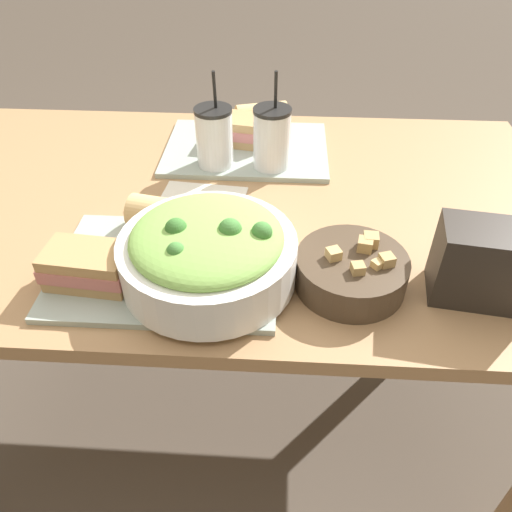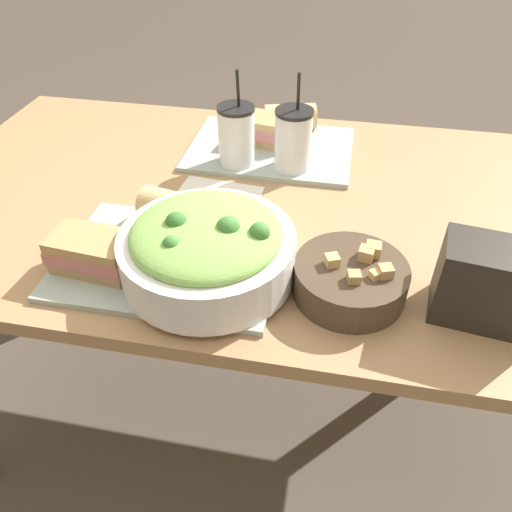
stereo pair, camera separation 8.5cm
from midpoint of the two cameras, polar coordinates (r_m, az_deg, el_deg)
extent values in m
plane|color=#4C4238|center=(1.62, 0.65, -16.60)|extent=(12.00, 12.00, 0.00)
cube|color=#A37A51|center=(1.08, 0.94, 5.98)|extent=(1.44, 0.85, 0.03)
cylinder|color=#A37A51|center=(1.79, -18.28, 4.12)|extent=(0.06, 0.06, 0.74)
cylinder|color=#A37A51|center=(1.67, 26.04, -1.08)|extent=(0.06, 0.06, 0.74)
cube|color=#99A89E|center=(0.90, -7.14, -0.60)|extent=(0.39, 0.29, 0.01)
cube|color=#99A89E|center=(1.25, 3.66, 12.06)|extent=(0.39, 0.29, 0.01)
cylinder|color=white|center=(0.84, -2.65, 0.03)|extent=(0.30, 0.30, 0.08)
ellipsoid|color=#7FB251|center=(0.81, -2.74, 2.47)|extent=(0.25, 0.25, 0.06)
sphere|color=#38702D|center=(0.80, -6.12, 3.66)|extent=(0.04, 0.04, 0.04)
sphere|color=#427F38|center=(0.78, 3.52, 2.59)|extent=(0.03, 0.03, 0.03)
sphere|color=#427F38|center=(0.76, -6.50, 1.19)|extent=(0.03, 0.03, 0.03)
sphere|color=#427F38|center=(0.79, -0.11, 3.11)|extent=(0.04, 0.04, 0.04)
cube|color=beige|center=(0.80, -4.35, 2.55)|extent=(0.06, 0.07, 0.01)
cube|color=beige|center=(0.84, -3.00, 4.51)|extent=(0.04, 0.05, 0.01)
cylinder|color=#473828|center=(0.85, 13.53, -2.80)|extent=(0.19, 0.19, 0.06)
cylinder|color=brown|center=(0.83, 13.76, -1.64)|extent=(0.17, 0.17, 0.01)
cube|color=tan|center=(0.80, 14.15, -2.57)|extent=(0.02, 0.02, 0.02)
cube|color=tan|center=(0.82, 17.48, -1.89)|extent=(0.03, 0.03, 0.02)
cube|color=tan|center=(0.82, 11.64, -0.71)|extent=(0.03, 0.03, 0.02)
cube|color=tan|center=(0.81, 16.41, -2.26)|extent=(0.02, 0.02, 0.02)
cube|color=tan|center=(0.85, 16.04, 0.52)|extent=(0.03, 0.03, 0.02)
cube|color=tan|center=(0.84, 15.34, 0.05)|extent=(0.03, 0.03, 0.02)
cube|color=tan|center=(0.90, -15.34, -0.74)|extent=(0.14, 0.10, 0.02)
cube|color=#C1706B|center=(0.89, -15.58, 0.34)|extent=(0.15, 0.10, 0.02)
cube|color=tan|center=(0.87, -15.83, 1.45)|extent=(0.14, 0.10, 0.02)
cylinder|color=tan|center=(0.96, -6.69, 5.28)|extent=(0.15, 0.09, 0.07)
cylinder|color=beige|center=(0.94, -3.12, 4.43)|extent=(0.02, 0.06, 0.06)
cube|color=tan|center=(1.27, 2.92, 13.32)|extent=(0.14, 0.10, 0.02)
cube|color=#C1706B|center=(1.26, 2.96, 14.21)|extent=(0.14, 0.11, 0.02)
cube|color=tan|center=(1.25, 2.99, 15.12)|extent=(0.14, 0.10, 0.02)
cylinder|color=tan|center=(1.33, 5.80, 15.46)|extent=(0.14, 0.10, 0.07)
cylinder|color=beige|center=(1.34, 8.51, 15.48)|extent=(0.02, 0.06, 0.06)
cylinder|color=silver|center=(1.15, -0.09, 13.39)|extent=(0.08, 0.08, 0.13)
cylinder|color=black|center=(1.15, -0.09, 13.07)|extent=(0.07, 0.07, 0.10)
cylinder|color=black|center=(1.12, -0.09, 16.46)|extent=(0.08, 0.08, 0.01)
cylinder|color=black|center=(1.11, 0.24, 18.39)|extent=(0.01, 0.02, 0.09)
cylinder|color=silver|center=(1.14, 6.44, 12.83)|extent=(0.08, 0.08, 0.13)
cylinder|color=maroon|center=(1.14, 6.41, 12.49)|extent=(0.07, 0.07, 0.11)
cylinder|color=black|center=(1.11, 6.71, 15.99)|extent=(0.08, 0.08, 0.01)
cylinder|color=black|center=(1.09, 7.22, 17.93)|extent=(0.01, 0.02, 0.09)
cube|color=#28231E|center=(0.86, 27.83, -2.98)|extent=(0.17, 0.12, 0.13)
cube|color=silver|center=(1.07, -2.21, 6.71)|extent=(0.19, 0.14, 0.00)
camera|label=1|loc=(0.04, -87.14, 2.39)|focal=35.00mm
camera|label=2|loc=(0.04, 92.86, -2.39)|focal=35.00mm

